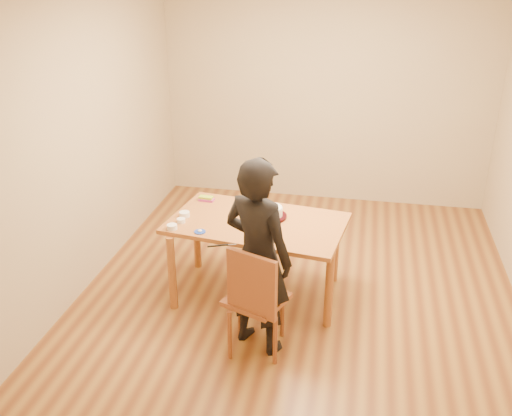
% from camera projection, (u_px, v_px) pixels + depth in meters
% --- Properties ---
extents(room_shell, '(4.00, 4.50, 2.70)m').
position_uv_depth(room_shell, '(309.00, 141.00, 5.20)').
color(room_shell, brown).
rests_on(room_shell, ground).
extents(dining_table, '(1.64, 1.11, 0.04)m').
position_uv_depth(dining_table, '(257.00, 223.00, 5.06)').
color(dining_table, brown).
rests_on(dining_table, floor).
extents(dining_chair, '(0.54, 0.54, 0.04)m').
position_uv_depth(dining_chair, '(257.00, 299.00, 4.45)').
color(dining_chair, brown).
rests_on(dining_chair, floor).
extents(cake_plate, '(0.30, 0.30, 0.02)m').
position_uv_depth(cake_plate, '(270.00, 216.00, 5.12)').
color(cake_plate, red).
rests_on(cake_plate, dining_table).
extents(cake, '(0.22, 0.22, 0.07)m').
position_uv_depth(cake, '(270.00, 211.00, 5.10)').
color(cake, white).
rests_on(cake, cake_plate).
extents(frosting_dome, '(0.22, 0.22, 0.03)m').
position_uv_depth(frosting_dome, '(270.00, 207.00, 5.08)').
color(frosting_dome, white).
rests_on(frosting_dome, cake).
extents(frosting_tub, '(0.08, 0.08, 0.07)m').
position_uv_depth(frosting_tub, '(254.00, 235.00, 4.73)').
color(frosting_tub, white).
rests_on(frosting_tub, dining_table).
extents(frosting_lid, '(0.10, 0.10, 0.01)m').
position_uv_depth(frosting_lid, '(200.00, 232.00, 4.85)').
color(frosting_lid, '#1A37A9').
rests_on(frosting_lid, dining_table).
extents(frosting_dollop, '(0.04, 0.04, 0.02)m').
position_uv_depth(frosting_dollop, '(200.00, 230.00, 4.85)').
color(frosting_dollop, white).
rests_on(frosting_dollop, frosting_lid).
extents(ramekin_green, '(0.09, 0.09, 0.04)m').
position_uv_depth(ramekin_green, '(172.00, 227.00, 4.90)').
color(ramekin_green, white).
rests_on(ramekin_green, dining_table).
extents(ramekin_yellow, '(0.09, 0.09, 0.04)m').
position_uv_depth(ramekin_yellow, '(184.00, 214.00, 5.13)').
color(ramekin_yellow, white).
rests_on(ramekin_yellow, dining_table).
extents(ramekin_multi, '(0.08, 0.08, 0.04)m').
position_uv_depth(ramekin_multi, '(181.00, 220.00, 5.02)').
color(ramekin_multi, white).
rests_on(ramekin_multi, dining_table).
extents(candy_box_pink, '(0.15, 0.08, 0.02)m').
position_uv_depth(candy_box_pink, '(206.00, 200.00, 5.46)').
color(candy_box_pink, '#E0347D').
rests_on(candy_box_pink, dining_table).
extents(candy_box_green, '(0.14, 0.08, 0.02)m').
position_uv_depth(candy_box_green, '(206.00, 197.00, 5.46)').
color(candy_box_green, '#32921A').
rests_on(candy_box_green, candy_box_pink).
extents(spatula, '(0.16, 0.08, 0.01)m').
position_uv_depth(spatula, '(218.00, 246.00, 4.62)').
color(spatula, black).
rests_on(spatula, dining_table).
extents(person, '(0.69, 0.59, 1.61)m').
position_uv_depth(person, '(258.00, 257.00, 4.35)').
color(person, black).
rests_on(person, floor).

